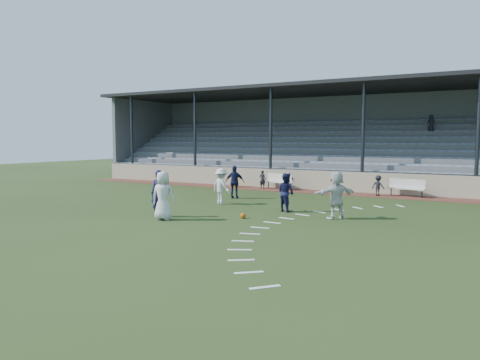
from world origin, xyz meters
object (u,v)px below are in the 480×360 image
Objects in this scene: football at (243,216)px; player_navy_lead at (160,193)px; bench_right at (407,186)px; player_white_lead at (163,196)px; bench_left at (279,180)px; trash_bin at (235,182)px.

player_navy_lead is at bearing -156.72° from football.
player_white_lead reaches higher than bench_right.
player_navy_lead is at bearing -71.34° from bench_left.
bench_left is at bearing -168.48° from bench_right.
bench_right is at bearing -134.11° from player_white_lead.
player_navy_lead is at bearing -110.42° from bench_right.
player_white_lead is at bearing -68.63° from bench_left.
player_white_lead reaches higher than bench_left.
bench_right is at bearing 1.77° from trash_bin.
trash_bin is (-3.04, -0.31, -0.21)m from bench_left.
trash_bin is 12.10m from football.
football is 3.50m from player_navy_lead.
trash_bin is at bearing 122.22° from football.
trash_bin is 0.37× the size of player_white_lead.
bench_left is 0.99× the size of bench_right.
player_navy_lead is (-3.12, -1.34, 0.84)m from football.
bench_left is 3.06m from trash_bin.
bench_right is at bearing 17.40° from bench_left.
player_white_lead and player_navy_lead have the same top height.
bench_left is 11.90m from player_navy_lead.
bench_left is 2.87× the size of trash_bin.
football is at bearing -159.25° from player_white_lead.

